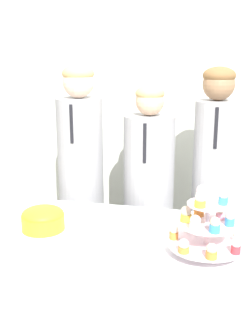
# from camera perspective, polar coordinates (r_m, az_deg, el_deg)

# --- Properties ---
(wall_back) EXTENTS (9.00, 0.06, 2.70)m
(wall_back) POSITION_cam_1_polar(r_m,az_deg,el_deg) (2.89, 3.55, 11.34)
(wall_back) COLOR silver
(wall_back) RESTS_ON ground_plane
(table) EXTENTS (1.29, 0.71, 0.75)m
(table) POSITION_cam_1_polar(r_m,az_deg,el_deg) (2.15, -1.86, -17.84)
(table) COLOR white
(table) RESTS_ON ground_plane
(round_cake) EXTENTS (0.22, 0.22, 0.12)m
(round_cake) POSITION_cam_1_polar(r_m,az_deg,el_deg) (1.99, -11.18, -6.82)
(round_cake) COLOR white
(round_cake) RESTS_ON table
(cake_knife) EXTENTS (0.29, 0.09, 0.01)m
(cake_knife) POSITION_cam_1_polar(r_m,az_deg,el_deg) (1.91, -14.49, -9.86)
(cake_knife) COLOR silver
(cake_knife) RESTS_ON table
(cupcake_stand) EXTENTS (0.32, 0.32, 0.28)m
(cupcake_stand) POSITION_cam_1_polar(r_m,az_deg,el_deg) (1.75, 10.74, -7.65)
(cupcake_stand) COLOR silver
(cupcake_stand) RESTS_ON table
(student_0) EXTENTS (0.27, 0.28, 1.49)m
(student_0) POSITION_cam_1_polar(r_m,az_deg,el_deg) (2.62, -6.04, -3.32)
(student_0) COLOR #939399
(student_0) RESTS_ON ground_plane
(student_1) EXTENTS (0.30, 0.30, 1.38)m
(student_1) POSITION_cam_1_polar(r_m,az_deg,el_deg) (2.55, 3.04, -5.49)
(student_1) COLOR #939399
(student_1) RESTS_ON ground_plane
(student_2) EXTENTS (0.24, 0.25, 1.48)m
(student_2) POSITION_cam_1_polar(r_m,az_deg,el_deg) (2.49, 11.58, -4.36)
(student_2) COLOR #939399
(student_2) RESTS_ON ground_plane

